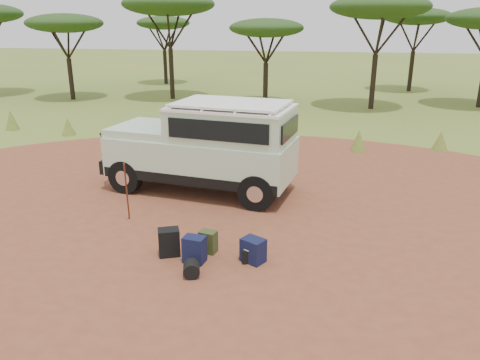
% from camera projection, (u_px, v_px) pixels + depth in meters
% --- Properties ---
extents(ground, '(140.00, 140.00, 0.00)m').
position_uv_depth(ground, '(230.00, 242.00, 10.25)').
color(ground, '#567529').
rests_on(ground, ground).
extents(dirt_clearing, '(23.00, 23.00, 0.01)m').
position_uv_depth(dirt_clearing, '(230.00, 242.00, 10.25)').
color(dirt_clearing, brown).
rests_on(dirt_clearing, ground).
extents(grass_fringe, '(36.60, 1.60, 0.90)m').
position_uv_depth(grass_fringe, '(282.00, 135.00, 18.15)').
color(grass_fringe, '#567529').
rests_on(grass_fringe, ground).
extents(acacia_treeline, '(46.70, 13.20, 6.26)m').
position_uv_depth(acacia_treeline, '(318.00, 16.00, 26.92)').
color(acacia_treeline, black).
rests_on(acacia_treeline, ground).
extents(safari_vehicle, '(5.53, 2.80, 2.58)m').
position_uv_depth(safari_vehicle, '(207.00, 149.00, 12.99)').
color(safari_vehicle, '#B8D4B5').
rests_on(safari_vehicle, ground).
extents(walking_staff, '(0.21, 0.44, 1.55)m').
position_uv_depth(walking_staff, '(127.00, 192.00, 11.02)').
color(walking_staff, brown).
rests_on(walking_staff, ground).
extents(backpack_black, '(0.52, 0.46, 0.58)m').
position_uv_depth(backpack_black, '(169.00, 242.00, 9.59)').
color(backpack_black, black).
rests_on(backpack_black, ground).
extents(backpack_navy, '(0.46, 0.35, 0.55)m').
position_uv_depth(backpack_navy, '(194.00, 250.00, 9.32)').
color(backpack_navy, '#131B3E').
rests_on(backpack_navy, ground).
extents(backpack_olive, '(0.39, 0.31, 0.48)m').
position_uv_depth(backpack_olive, '(208.00, 242.00, 9.73)').
color(backpack_olive, '#393F1D').
rests_on(backpack_olive, ground).
extents(duffel_navy, '(0.55, 0.51, 0.50)m').
position_uv_depth(duffel_navy, '(253.00, 250.00, 9.34)').
color(duffel_navy, '#131B3E').
rests_on(duffel_navy, ground).
extents(hard_case, '(0.50, 0.43, 0.30)m').
position_uv_depth(hard_case, '(252.00, 254.00, 9.40)').
color(hard_case, black).
rests_on(hard_case, ground).
extents(stuff_sack, '(0.39, 0.39, 0.31)m').
position_uv_depth(stuff_sack, '(191.00, 269.00, 8.82)').
color(stuff_sack, black).
rests_on(stuff_sack, ground).
extents(safari_hat, '(0.38, 0.38, 0.11)m').
position_uv_depth(safari_hat, '(252.00, 246.00, 9.34)').
color(safari_hat, beige).
rests_on(safari_hat, hard_case).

